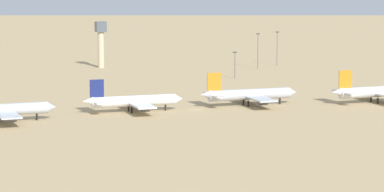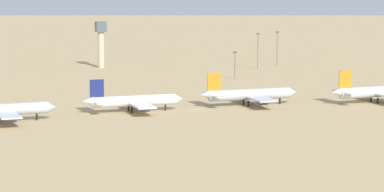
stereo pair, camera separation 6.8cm
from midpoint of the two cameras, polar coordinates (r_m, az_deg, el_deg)
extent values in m
plane|color=tan|center=(340.54, 0.23, -0.84)|extent=(4000.00, 4000.00, 0.00)
cylinder|color=silver|center=(318.80, -11.56, -0.83)|extent=(32.03, 4.68, 3.99)
cone|color=silver|center=(322.07, -8.51, -0.67)|extent=(3.08, 3.86, 3.79)
cube|color=silver|center=(319.05, -11.38, -0.93)|extent=(7.48, 32.09, 0.56)
cylinder|color=slate|center=(326.73, -11.42, -0.98)|extent=(3.64, 2.27, 2.20)
cylinder|color=slate|center=(312.14, -10.96, -1.37)|extent=(3.64, 2.27, 2.20)
cylinder|color=black|center=(321.46, -9.41, -1.27)|extent=(0.70, 0.70, 2.20)
cylinder|color=white|center=(335.10, -3.55, -0.30)|extent=(30.82, 4.91, 3.84)
cone|color=white|center=(339.56, -0.82, -0.18)|extent=(3.00, 3.74, 3.65)
cone|color=white|center=(331.34, -6.34, -0.32)|extent=(3.95, 3.39, 3.26)
cube|color=navy|center=(331.40, -5.80, 0.46)|extent=(5.00, 0.65, 6.24)
cube|color=white|center=(335.74, -5.93, -0.24)|extent=(3.30, 6.63, 0.35)
cube|color=white|center=(328.31, -5.65, -0.42)|extent=(3.30, 6.63, 0.35)
cube|color=white|center=(335.42, -3.39, -0.39)|extent=(7.60, 30.91, 0.54)
cylinder|color=slate|center=(342.75, -3.53, -0.44)|extent=(3.53, 2.23, 2.11)
cylinder|color=slate|center=(328.97, -2.91, -0.78)|extent=(3.53, 2.23, 2.11)
cylinder|color=black|center=(338.57, -1.63, -0.71)|extent=(0.67, 0.67, 2.11)
cylinder|color=black|center=(337.40, -3.88, -0.76)|extent=(0.67, 0.67, 2.11)
cylinder|color=black|center=(332.98, -3.68, -0.87)|extent=(0.67, 0.67, 2.11)
cylinder|color=silver|center=(350.61, 3.52, 0.10)|extent=(32.43, 4.83, 4.04)
cone|color=silver|center=(357.51, 6.13, 0.22)|extent=(3.12, 3.91, 3.84)
cone|color=silver|center=(344.38, 0.80, 0.07)|extent=(4.12, 3.53, 3.44)
cube|color=orange|center=(344.91, 1.34, 0.87)|extent=(5.27, 0.63, 6.57)
cube|color=silver|center=(349.31, 1.12, 0.15)|extent=(3.40, 6.95, 0.36)
cube|color=silver|center=(341.78, 1.57, -0.02)|extent=(3.40, 6.95, 0.36)
cube|color=silver|center=(351.06, 3.67, 0.01)|extent=(7.65, 32.50, 0.57)
cylinder|color=slate|center=(358.59, 3.36, -0.05)|extent=(3.69, 2.31, 2.22)
cylinder|color=slate|center=(344.71, 4.30, -0.38)|extent=(3.69, 2.31, 2.22)
cylinder|color=black|center=(355.78, 5.35, -0.32)|extent=(0.71, 0.71, 2.22)
cylinder|color=black|center=(352.71, 3.14, -0.36)|extent=(0.71, 0.71, 2.22)
cylinder|color=black|center=(348.25, 3.43, -0.47)|extent=(0.71, 0.71, 2.22)
cylinder|color=silver|center=(364.26, 11.22, 0.26)|extent=(32.70, 4.42, 4.08)
cone|color=silver|center=(355.23, 8.78, 0.23)|extent=(4.12, 3.51, 3.47)
cube|color=orange|center=(356.34, 9.28, 1.01)|extent=(5.31, 0.56, 6.64)
cube|color=silver|center=(360.47, 8.94, 0.30)|extent=(3.34, 6.97, 0.37)
cube|color=silver|center=(353.45, 9.59, 0.14)|extent=(3.34, 6.97, 0.37)
cube|color=silver|center=(364.87, 11.35, 0.17)|extent=(7.27, 32.73, 0.57)
cylinder|color=slate|center=(372.05, 10.86, 0.11)|extent=(3.70, 2.28, 2.25)
cylinder|color=black|center=(365.95, 10.80, -0.19)|extent=(0.71, 0.71, 2.25)
cylinder|color=black|center=(361.82, 11.20, -0.29)|extent=(0.71, 0.71, 2.25)
cylinder|color=#C6B793|center=(483.66, -5.55, 2.81)|extent=(3.20, 3.20, 18.46)
cube|color=#4C5660|center=(482.77, -5.57, 4.21)|extent=(5.20, 5.20, 5.21)
cylinder|color=#59595E|center=(494.12, 5.18, 2.86)|extent=(0.36, 0.36, 17.35)
cube|color=#333333|center=(493.43, 5.19, 3.89)|extent=(1.80, 0.50, 0.50)
cylinder|color=#59595E|center=(477.76, 4.01, 2.71)|extent=(0.36, 0.36, 17.50)
cube|color=#333333|center=(477.04, 4.02, 3.78)|extent=(1.80, 0.50, 0.50)
cylinder|color=#59595E|center=(434.63, 2.61, 1.85)|extent=(0.36, 0.36, 12.05)
cube|color=#333333|center=(434.02, 2.62, 2.67)|extent=(1.80, 0.50, 0.50)
camera|label=1|loc=(0.03, -90.01, 0.00)|focal=87.89mm
camera|label=2|loc=(0.03, 89.99, 0.00)|focal=87.89mm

